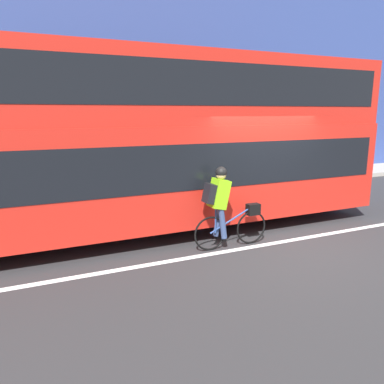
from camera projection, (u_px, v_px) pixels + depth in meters
The scene contains 7 objects.
ground_plane at pixel (273, 240), 7.69m from camera, with size 80.00×80.00×0.00m, color #2D2D30.
road_center_line at pixel (278, 242), 7.55m from camera, with size 50.00×0.14×0.01m, color silver.
sidewalk_curb at pixel (173, 187), 12.68m from camera, with size 60.00×2.03×0.15m.
building_facade at pixel (159, 55), 12.79m from camera, with size 60.00×0.30×8.98m.
bus at pixel (133, 136), 7.72m from camera, with size 11.14×2.54×3.73m.
cyclist_on_bike at pixel (224, 205), 7.07m from camera, with size 1.58×0.32×1.60m.
trash_bin at pixel (5, 185), 10.43m from camera, with size 0.50×0.50×0.87m.
Camera 1 is at (-4.54, -5.97, 2.59)m, focal length 35.00 mm.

